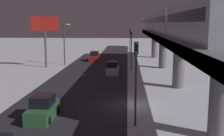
% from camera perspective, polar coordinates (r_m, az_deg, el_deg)
% --- Properties ---
extents(ground_plane, '(240.00, 240.00, 0.00)m').
position_cam_1_polar(ground_plane, '(26.80, 3.67, -7.56)').
color(ground_plane, silver).
extents(avenue_asphalt, '(11.00, 89.72, 0.01)m').
position_cam_1_polar(avenue_asphalt, '(27.35, -8.50, -7.29)').
color(avenue_asphalt, '#28282D').
rests_on(avenue_asphalt, ground_plane).
extents(elevated_railway, '(5.00, 89.72, 6.19)m').
position_cam_1_polar(elevated_railway, '(26.48, 16.57, 3.66)').
color(elevated_railway, slate).
rests_on(elevated_railway, ground_plane).
extents(subway_train, '(2.94, 74.07, 3.40)m').
position_cam_1_polar(subway_train, '(53.77, 9.97, 9.35)').
color(subway_train, '#999EA8').
rests_on(subway_train, elevated_railway).
extents(sedan_green, '(1.91, 4.36, 1.97)m').
position_cam_1_polar(sedan_green, '(23.47, -14.08, -8.28)').
color(sedan_green, '#2D6038').
rests_on(sedan_green, ground_plane).
extents(sedan_red, '(1.80, 4.60, 1.97)m').
position_cam_1_polar(sedan_red, '(57.48, -3.66, 2.29)').
color(sedan_red, '#A51E1E').
rests_on(sedan_red, ground_plane).
extents(sedan_silver, '(1.80, 4.02, 1.97)m').
position_cam_1_polar(sedan_silver, '(42.33, 0.12, -0.20)').
color(sedan_silver, '#B2B2B7').
rests_on(sedan_silver, ground_plane).
extents(traffic_light_near, '(0.32, 0.44, 6.40)m').
position_cam_1_polar(traffic_light_near, '(20.46, 4.97, -0.77)').
color(traffic_light_near, '#2D2D2D').
rests_on(traffic_light_near, ground_plane).
extents(traffic_light_mid, '(0.32, 0.44, 6.40)m').
position_cam_1_polar(traffic_light_mid, '(45.72, 4.03, 4.77)').
color(traffic_light_mid, '#2D2D2D').
rests_on(traffic_light_mid, ground_plane).
extents(traffic_light_far, '(0.32, 0.44, 6.40)m').
position_cam_1_polar(traffic_light_far, '(71.11, 3.75, 6.37)').
color(traffic_light_far, '#2D2D2D').
rests_on(traffic_light_far, ground_plane).
extents(commercial_billboard, '(4.80, 0.36, 8.90)m').
position_cam_1_polar(commercial_billboard, '(49.71, -13.74, 7.93)').
color(commercial_billboard, '#4C4C51').
rests_on(commercial_billboard, ground_plane).
extents(street_lamp_far, '(1.35, 0.44, 7.65)m').
position_cam_1_polar(street_lamp_far, '(52.03, -9.64, 5.89)').
color(street_lamp_far, '#38383D').
rests_on(street_lamp_far, ground_plane).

